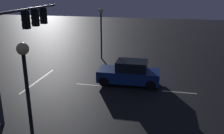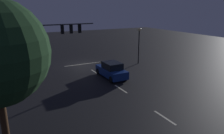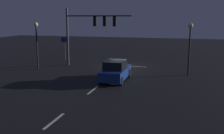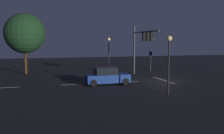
% 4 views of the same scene
% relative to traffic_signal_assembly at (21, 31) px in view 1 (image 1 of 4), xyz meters
% --- Properties ---
extents(ground_plane, '(80.00, 80.00, 0.00)m').
position_rel_traffic_signal_assembly_xyz_m(ground_plane, '(-3.32, -1.12, -4.30)').
color(ground_plane, black).
extents(traffic_signal_assembly, '(7.15, 0.47, 6.21)m').
position_rel_traffic_signal_assembly_xyz_m(traffic_signal_assembly, '(0.00, 0.00, 0.00)').
color(traffic_signal_assembly, '#383A3D').
rests_on(traffic_signal_assembly, ground_plane).
extents(lane_dash_far, '(0.16, 2.20, 0.01)m').
position_rel_traffic_signal_assembly_xyz_m(lane_dash_far, '(-3.32, 2.88, -4.29)').
color(lane_dash_far, beige).
rests_on(lane_dash_far, ground_plane).
extents(lane_dash_mid, '(0.16, 2.20, 0.01)m').
position_rel_traffic_signal_assembly_xyz_m(lane_dash_mid, '(-3.32, 8.88, -4.29)').
color(lane_dash_mid, beige).
rests_on(lane_dash_mid, ground_plane).
extents(stop_bar, '(5.00, 0.16, 0.01)m').
position_rel_traffic_signal_assembly_xyz_m(stop_bar, '(-3.32, -1.18, -4.29)').
color(stop_bar, beige).
rests_on(stop_bar, ground_plane).
extents(car_approaching, '(1.91, 4.38, 1.70)m').
position_rel_traffic_signal_assembly_xyz_m(car_approaching, '(-4.15, 5.45, -3.50)').
color(car_approaching, navy).
rests_on(car_approaching, ground_plane).
extents(street_lamp_left_kerb, '(0.44, 0.44, 4.73)m').
position_rel_traffic_signal_assembly_xyz_m(street_lamp_left_kerb, '(-10.08, 1.89, -0.95)').
color(street_lamp_left_kerb, black).
rests_on(street_lamp_left_kerb, ground_plane).
extents(street_lamp_right_kerb, '(0.44, 0.44, 4.75)m').
position_rel_traffic_signal_assembly_xyz_m(street_lamp_right_kerb, '(4.67, 2.91, -0.94)').
color(street_lamp_right_kerb, black).
rests_on(street_lamp_right_kerb, ground_plane).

